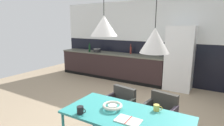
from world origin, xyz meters
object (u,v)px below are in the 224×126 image
Objects in this scene: open_book at (128,120)px; bottle_spice_small at (90,48)px; refrigerator_column at (180,58)px; armchair_by_stool at (161,109)px; fruit_bowl at (112,106)px; mug_short_terracotta at (80,110)px; pendant_lamp_over_table_near at (104,26)px; bottle_vinegar_dark at (131,50)px; mug_white_ceramic at (157,108)px; cooking_pot at (97,50)px; armchair_corner_seat at (120,102)px; pendant_lamp_over_table_far at (155,40)px; dining_table at (126,117)px.

bottle_spice_small is (-3.17, 3.37, 0.28)m from open_book.
refrigerator_column is 6.00× the size of open_book.
bottle_spice_small is (-3.29, 2.39, 0.54)m from armchair_by_stool.
refrigerator_column is 3.09m from bottle_spice_small.
mug_short_terracotta reaches higher than fruit_bowl.
bottle_vinegar_dark is at bearing 109.54° from pendant_lamp_over_table_near.
cooking_pot reaches higher than mug_white_ceramic.
bottle_spice_small is at bearing 130.34° from pendant_lamp_over_table_near.
armchair_by_stool is 2.42× the size of open_book.
refrigerator_column is 2.47× the size of armchair_corner_seat.
cooking_pot is (-2.55, 3.24, 0.17)m from fruit_bowl.
open_book is 0.62m from mug_short_terracotta.
refrigerator_column reaches higher than fruit_bowl.
pendant_lamp_over_table_far is (0.54, -0.03, 0.90)m from fruit_bowl.
open_book is 4.46m from cooking_pot.
mug_short_terracotta is (-0.60, -0.15, 0.04)m from open_book.
pendant_lamp_over_table_far is at bearing -61.70° from bottle_vinegar_dark.
dining_table is 2.21× the size of armchair_corner_seat.
armchair_corner_seat is 0.85× the size of pendant_lamp_over_table_near.
refrigerator_column is 3.36m from fruit_bowl.
pendant_lamp_over_table_far reaches higher than bottle_spice_small.
pendant_lamp_over_table_near is at bearing -53.19° from cooking_pot.
bottle_vinegar_dark is (-1.59, 0.15, 0.11)m from refrigerator_column.
bottle_vinegar_dark is at bearing 120.12° from mug_white_ceramic.
open_book is at bearing 132.67° from armchair_corner_seat.
pendant_lamp_over_table_near reaches higher than open_book.
pendant_lamp_over_table_far is at bearing -0.03° from pendant_lamp_over_table_near.
armchair_corner_seat is 0.83m from fruit_bowl.
armchair_corner_seat is at bearing 122.56° from dining_table.
pendant_lamp_over_table_near is at bearing 179.14° from dining_table.
refrigerator_column is at bearing -91.20° from armchair_corner_seat.
fruit_bowl is at bearing -48.34° from bottle_spice_small.
open_book is at bearing -53.98° from dining_table.
cooking_pot is (-2.27, 3.56, 0.17)m from mug_short_terracotta.
fruit_bowl is 0.58m from mug_white_ceramic.
open_book is (0.10, -0.14, 0.05)m from dining_table.
pendant_lamp_over_table_far is at bearing -84.77° from refrigerator_column.
dining_table is 0.92m from armchair_corner_seat.
open_book is 0.35× the size of pendant_lamp_over_table_near.
mug_short_terracotta is at bearing -121.63° from pendant_lamp_over_table_near.
pendant_lamp_over_table_near is (-0.42, 0.14, 1.09)m from open_book.
armchair_by_stool is 6.07× the size of mug_white_ceramic.
open_book is 2.29× the size of mug_short_terracotta.
bottle_spice_small is 0.32× the size of pendant_lamp_over_table_far.
open_book is at bearing -27.98° from fruit_bowl.
open_book is 1.17m from pendant_lamp_over_table_near.
bottle_vinegar_dark is at bearing -58.96° from armchair_corner_seat.
pendant_lamp_over_table_near reaches higher than mug_short_terracotta.
dining_table is 13.42× the size of mug_white_ceramic.
bottle_vinegar_dark is at bearing 111.21° from fruit_bowl.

